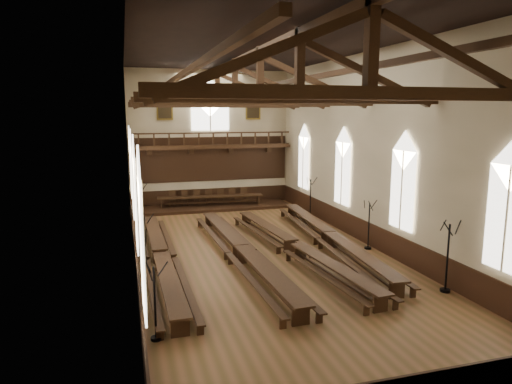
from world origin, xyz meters
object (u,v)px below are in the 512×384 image
refectory_row_d (330,235)px  dais (211,207)px  candelabrum_right_mid (368,234)px  candelabrum_right_near (446,270)px  candelabrum_left_mid (145,254)px  candelabrum_left_near (156,317)px  candelabrum_left_far (140,218)px  candelabrum_right_far (310,205)px  high_table (211,197)px  refectory_row_a (161,255)px  refectory_row_b (241,249)px  refectory_row_c (294,245)px

refectory_row_d → dais: bearing=110.9°
candelabrum_right_mid → candelabrum_right_near: bearing=-90.0°
candelabrum_left_mid → candelabrum_right_near: 12.45m
candelabrum_left_near → candelabrum_right_mid: candelabrum_right_mid is taller
dais → candelabrum_left_far: (-5.21, -5.73, 0.77)m
candelabrum_right_far → high_table: bearing=142.1°
refectory_row_d → candelabrum_left_near: (-9.46, -7.70, 0.19)m
candelabrum_right_near → dais: bearing=108.0°
refectory_row_a → high_table: bearing=69.4°
refectory_row_a → high_table: (4.53, 12.03, 0.26)m
dais → high_table: (0.00, 0.00, 0.71)m
refectory_row_b → refectory_row_d: bearing=11.7°
candelabrum_left_near → candelabrum_right_near: size_ratio=0.87×
refectory_row_b → candelabrum_left_mid: size_ratio=5.69×
refectory_row_a → candelabrum_right_near: size_ratio=5.02×
refectory_row_c → refectory_row_d: (2.42, 1.07, 0.03)m
refectory_row_c → candelabrum_right_near: 7.14m
candelabrum_left_mid → candelabrum_right_far: bearing=35.4°
candelabrum_right_far → refectory_row_d: bearing=-104.0°
candelabrum_left_mid → candelabrum_left_near: bearing=-90.0°
refectory_row_c → candelabrum_right_far: (4.06, 7.66, 0.28)m
dais → refectory_row_b: bearing=-93.7°
refectory_row_a → candelabrum_right_mid: size_ratio=5.67×
high_table → candelabrum_left_near: (-5.21, -18.87, -0.05)m
candelabrum_right_far → refectory_row_c: bearing=-117.9°
refectory_row_d → candelabrum_right_far: (1.64, 6.59, 0.25)m
high_table → refectory_row_d: bearing=-69.1°
refectory_row_d → candelabrum_left_far: bearing=150.1°
candelabrum_right_mid → refectory_row_d: bearing=148.1°
refectory_row_a → refectory_row_d: 8.83m
refectory_row_c → candelabrum_left_far: size_ratio=4.99×
candelabrum_left_near → candelabrum_right_near: (11.10, 0.76, 0.11)m
high_table → candelabrum_right_mid: (5.89, -12.20, -0.04)m
candelabrum_left_near → refectory_row_c: bearing=43.2°
refectory_row_a → dais: bearing=69.4°
candelabrum_right_far → refectory_row_b: bearing=-131.3°
refectory_row_c → candelabrum_left_far: 9.60m
refectory_row_a → candelabrum_left_near: size_ratio=5.79×
refectory_row_c → candelabrum_left_far: candelabrum_left_far is taller
candelabrum_left_near → refectory_row_a: bearing=84.4°
dais → candelabrum_right_near: bearing=-72.0°
candelabrum_right_mid → candelabrum_left_far: bearing=149.8°
refectory_row_b → refectory_row_d: size_ratio=0.99×
refectory_row_c → candelabrum_right_far: 8.67m
candelabrum_right_near → refectory_row_d: bearing=103.3°
candelabrum_left_far → candelabrum_right_mid: 12.85m
high_table → candelabrum_left_near: 19.58m
candelabrum_left_near → candelabrum_right_far: (11.10, 14.28, 0.06)m
high_table → candelabrum_right_near: size_ratio=2.67×
dais → refectory_row_a: bearing=-110.6°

